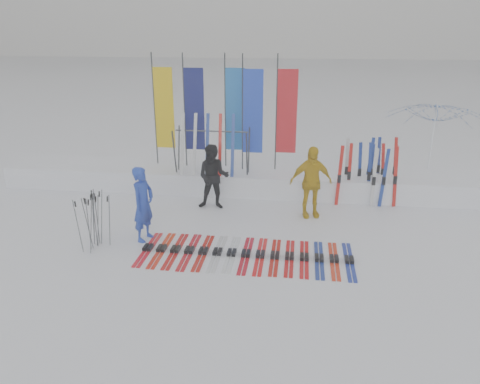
# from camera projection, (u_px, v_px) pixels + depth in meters

# --- Properties ---
(ground) EXTENTS (120.00, 120.00, 0.00)m
(ground) POSITION_uv_depth(u_px,v_px,m) (220.00, 266.00, 9.28)
(ground) COLOR white
(ground) RESTS_ON ground
(snow_bank) EXTENTS (14.00, 1.60, 0.60)m
(snow_bank) POSITION_uv_depth(u_px,v_px,m) (247.00, 180.00, 13.47)
(snow_bank) COLOR white
(snow_bank) RESTS_ON ground
(person_blue) EXTENTS (0.56, 0.70, 1.68)m
(person_blue) POSITION_uv_depth(u_px,v_px,m) (143.00, 204.00, 10.16)
(person_blue) COLOR #1E3AB0
(person_blue) RESTS_ON ground
(person_black) EXTENTS (0.84, 0.67, 1.69)m
(person_black) POSITION_uv_depth(u_px,v_px,m) (213.00, 177.00, 11.95)
(person_black) COLOR black
(person_black) RESTS_ON ground
(person_yellow) EXTENTS (1.12, 0.69, 1.78)m
(person_yellow) POSITION_uv_depth(u_px,v_px,m) (311.00, 182.00, 11.42)
(person_yellow) COLOR gold
(person_yellow) RESTS_ON ground
(tent_canopy) EXTENTS (3.10, 3.15, 2.54)m
(tent_canopy) POSITION_uv_depth(u_px,v_px,m) (432.00, 146.00, 13.30)
(tent_canopy) COLOR white
(tent_canopy) RESTS_ON ground
(ski_row) EXTENTS (4.37, 1.70, 0.07)m
(ski_row) POSITION_uv_depth(u_px,v_px,m) (246.00, 254.00, 9.69)
(ski_row) COLOR red
(ski_row) RESTS_ON ground
(pole_cluster) EXTENTS (0.64, 0.77, 1.22)m
(pole_cluster) POSITION_uv_depth(u_px,v_px,m) (94.00, 221.00, 9.92)
(pole_cluster) COLOR #595B60
(pole_cluster) RESTS_ON ground
(feather_flags) EXTENTS (4.10, 0.29, 3.20)m
(feather_flags) POSITION_uv_depth(u_px,v_px,m) (225.00, 110.00, 13.09)
(feather_flags) COLOR #383A3F
(feather_flags) RESTS_ON ground
(ski_rack) EXTENTS (2.04, 0.80, 1.23)m
(ski_rack) POSITION_uv_depth(u_px,v_px,m) (212.00, 145.00, 12.85)
(ski_rack) COLOR #383A3F
(ski_rack) RESTS_ON ground
(upright_skis) EXTENTS (1.65, 1.13, 1.67)m
(upright_skis) POSITION_uv_depth(u_px,v_px,m) (370.00, 172.00, 12.54)
(upright_skis) COLOR navy
(upright_skis) RESTS_ON ground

